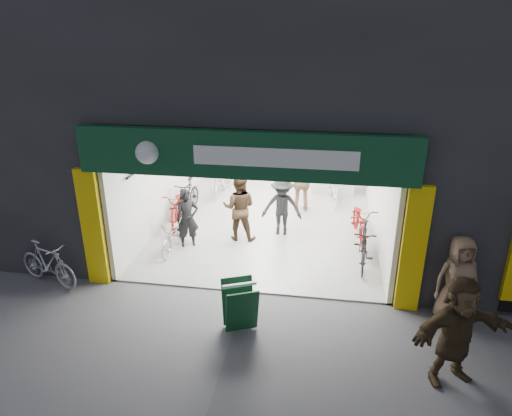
% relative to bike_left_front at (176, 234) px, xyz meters
% --- Properties ---
extents(ground, '(60.00, 60.00, 0.00)m').
position_rel_bike_left_front_xyz_m(ground, '(2.07, -1.68, -0.42)').
color(ground, '#56565B').
rests_on(ground, ground).
extents(building, '(17.00, 10.27, 8.00)m').
position_rel_bike_left_front_xyz_m(building, '(2.98, 3.31, 3.89)').
color(building, '#232326').
rests_on(building, ground).
extents(bike_left_front, '(0.67, 1.65, 0.85)m').
position_rel_bike_left_front_xyz_m(bike_left_front, '(0.00, 0.00, 0.00)').
color(bike_left_front, '#B1B1B6').
rests_on(bike_left_front, ground).
extents(bike_left_midfront, '(0.67, 1.71, 1.00)m').
position_rel_bike_left_front_xyz_m(bike_left_midfront, '(-0.43, 2.42, 0.08)').
color(bike_left_midfront, black).
rests_on(bike_left_midfront, ground).
extents(bike_left_midback, '(0.96, 1.99, 1.01)m').
position_rel_bike_left_front_xyz_m(bike_left_midback, '(-0.43, 1.58, 0.08)').
color(bike_left_midback, maroon).
rests_on(bike_left_midback, ground).
extents(bike_left_back, '(0.79, 1.80, 1.04)m').
position_rel_bike_left_front_xyz_m(bike_left_back, '(0.27, 3.95, 0.10)').
color(bike_left_back, '#A2A1A6').
rests_on(bike_left_back, ground).
extents(bike_right_front, '(0.61, 1.74, 1.03)m').
position_rel_bike_left_front_xyz_m(bike_right_front, '(4.57, -0.09, 0.09)').
color(bike_right_front, black).
rests_on(bike_right_front, ground).
extents(bike_right_mid, '(0.83, 1.91, 0.97)m').
position_rel_bike_left_front_xyz_m(bike_right_mid, '(4.57, 1.40, 0.06)').
color(bike_right_mid, maroon).
rests_on(bike_right_mid, ground).
extents(bike_right_back, '(0.73, 1.78, 1.04)m').
position_rel_bike_left_front_xyz_m(bike_right_back, '(3.87, 3.95, 0.09)').
color(bike_right_back, silver).
rests_on(bike_right_back, ground).
extents(parked_bike, '(1.73, 0.99, 1.00)m').
position_rel_bike_left_front_xyz_m(parked_bike, '(-2.21, -1.98, 0.08)').
color(parked_bike, silver).
rests_on(parked_bike, ground).
extents(customer_a, '(0.67, 0.59, 1.55)m').
position_rel_bike_left_front_xyz_m(customer_a, '(0.27, 0.20, 0.35)').
color(customer_a, black).
rests_on(customer_a, ground).
extents(customer_b, '(0.88, 0.69, 1.79)m').
position_rel_bike_left_front_xyz_m(customer_b, '(1.46, 0.84, 0.47)').
color(customer_b, '#3D2A1B').
rests_on(customer_b, ground).
extents(customer_c, '(1.07, 0.64, 1.63)m').
position_rel_bike_left_front_xyz_m(customer_c, '(2.52, 1.25, 0.39)').
color(customer_c, black).
rests_on(customer_c, ground).
extents(customer_d, '(1.12, 0.54, 1.85)m').
position_rel_bike_left_front_xyz_m(customer_d, '(2.94, 3.03, 0.50)').
color(customer_d, '#947756').
rests_on(customer_d, ground).
extents(pedestrian_near, '(0.95, 0.72, 1.75)m').
position_rel_bike_left_front_xyz_m(pedestrian_near, '(6.12, -1.98, 0.45)').
color(pedestrian_near, '#80624A').
rests_on(pedestrian_near, ground).
extents(pedestrian_far, '(1.79, 1.17, 1.85)m').
position_rel_bike_left_front_xyz_m(pedestrian_far, '(5.72, -3.64, 0.50)').
color(pedestrian_far, '#3C2D1B').
rests_on(pedestrian_far, ground).
extents(sandwich_board, '(0.78, 0.79, 0.92)m').
position_rel_bike_left_front_xyz_m(sandwich_board, '(2.18, -2.86, 0.08)').
color(sandwich_board, '#0E3B1C').
rests_on(sandwich_board, ground).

